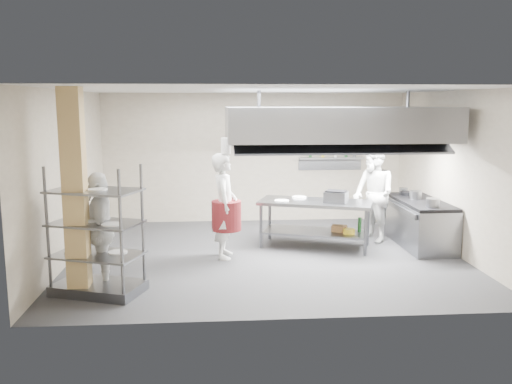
{
  "coord_description": "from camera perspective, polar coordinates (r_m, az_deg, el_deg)",
  "views": [
    {
      "loc": [
        -0.92,
        -9.62,
        2.78
      ],
      "look_at": [
        -0.17,
        0.2,
        1.15
      ],
      "focal_mm": 38.0,
      "sensor_mm": 36.0,
      "label": 1
    }
  ],
  "objects": [
    {
      "name": "stockpot",
      "position": [
        11.15,
        16.45,
        -0.28
      ],
      "size": [
        0.24,
        0.24,
        0.16
      ],
      "primitive_type": "cylinder",
      "color": "gray",
      "rests_on": "range_top"
    },
    {
      "name": "chef_line",
      "position": [
        11.12,
        12.26,
        -0.21
      ],
      "size": [
        0.98,
        1.11,
        1.93
      ],
      "primitive_type": "imported",
      "rotation": [
        0.0,
        0.0,
        -1.27
      ],
      "color": "white",
      "rests_on": "floor"
    },
    {
      "name": "wall_back",
      "position": [
        12.72,
        -0.19,
        3.61
      ],
      "size": [
        7.0,
        0.0,
        7.0
      ],
      "primitive_type": "plane",
      "rotation": [
        1.57,
        0.0,
        0.0
      ],
      "color": "gray",
      "rests_on": "ground"
    },
    {
      "name": "floor",
      "position": [
        10.05,
        1.07,
        -6.66
      ],
      "size": [
        7.0,
        7.0,
        0.0
      ],
      "primitive_type": "plane",
      "color": "#2C2C2E",
      "rests_on": "ground"
    },
    {
      "name": "wall_left",
      "position": [
        10.04,
        -19.22,
        1.54
      ],
      "size": [
        0.0,
        6.0,
        6.0
      ],
      "primitive_type": "plane",
      "rotation": [
        1.57,
        0.0,
        1.57
      ],
      "color": "gray",
      "rests_on": "ground"
    },
    {
      "name": "wicker_basket",
      "position": [
        10.58,
        8.76,
        -3.82
      ],
      "size": [
        0.34,
        0.29,
        0.12
      ],
      "primitive_type": "cube",
      "rotation": [
        0.0,
        0.0,
        -0.37
      ],
      "color": "olive",
      "rests_on": "island_undershelf"
    },
    {
      "name": "cooking_range",
      "position": [
        11.13,
        16.84,
        -3.26
      ],
      "size": [
        0.8,
        2.0,
        0.84
      ],
      "primitive_type": "cube",
      "color": "gray",
      "rests_on": "floor"
    },
    {
      "name": "chef_head",
      "position": [
        9.72,
        -3.34,
        -1.47
      ],
      "size": [
        0.5,
        0.72,
        1.9
      ],
      "primitive_type": "imported",
      "rotation": [
        0.0,
        0.0,
        1.5
      ],
      "color": "silver",
      "rests_on": "floor"
    },
    {
      "name": "pass_rack",
      "position": [
        8.21,
        -16.48,
        -3.87
      ],
      "size": [
        1.44,
        1.12,
        1.9
      ],
      "primitive_type": null,
      "rotation": [
        0.0,
        0.0,
        -0.34
      ],
      "color": "gray",
      "rests_on": "floor"
    },
    {
      "name": "plate_stack",
      "position": [
        8.3,
        -16.37,
        -6.18
      ],
      "size": [
        0.28,
        0.28,
        0.05
      ],
      "primitive_type": "cylinder",
      "color": "white",
      "rests_on": "pass_rack"
    },
    {
      "name": "chef_plating",
      "position": [
        8.46,
        -16.11,
        -3.92
      ],
      "size": [
        0.62,
        1.1,
        1.77
      ],
      "primitive_type": "imported",
      "rotation": [
        0.0,
        0.0,
        -1.38
      ],
      "color": "white",
      "rests_on": "floor"
    },
    {
      "name": "island_worktop",
      "position": [
        10.49,
        6.26,
        -1.1
      ],
      "size": [
        2.31,
        1.54,
        0.06
      ],
      "primitive_type": "cube",
      "rotation": [
        0.0,
        0.0,
        -0.33
      ],
      "color": "gray",
      "rests_on": "island"
    },
    {
      "name": "wall_right",
      "position": [
        10.66,
        20.18,
        1.92
      ],
      "size": [
        0.0,
        6.0,
        6.0
      ],
      "primitive_type": "plane",
      "rotation": [
        1.57,
        0.0,
        -1.57
      ],
      "color": "gray",
      "rests_on": "ground"
    },
    {
      "name": "griddle",
      "position": [
        10.37,
        8.41,
        -0.53
      ],
      "size": [
        0.51,
        0.47,
        0.2
      ],
      "primitive_type": "cube",
      "rotation": [
        0.0,
        0.0,
        -0.46
      ],
      "color": "slate",
      "rests_on": "island_worktop"
    },
    {
      "name": "exhaust_hood",
      "position": [
        10.27,
        8.19,
        7.17
      ],
      "size": [
        4.0,
        2.5,
        0.6
      ],
      "primitive_type": "cube",
      "color": "gray",
      "rests_on": "ceiling"
    },
    {
      "name": "island_undershelf",
      "position": [
        10.61,
        6.21,
        -4.19
      ],
      "size": [
        2.12,
        1.4,
        0.04
      ],
      "primitive_type": "cube",
      "rotation": [
        0.0,
        0.0,
        -0.33
      ],
      "color": "slate",
      "rests_on": "island"
    },
    {
      "name": "range_top",
      "position": [
        11.05,
        16.95,
        -0.98
      ],
      "size": [
        0.78,
        1.96,
        0.06
      ],
      "primitive_type": "cube",
      "color": "black",
      "rests_on": "cooking_range"
    },
    {
      "name": "island",
      "position": [
        10.57,
        6.22,
        -3.37
      ],
      "size": [
        2.31,
        1.54,
        0.91
      ],
      "primitive_type": null,
      "rotation": [
        0.0,
        0.0,
        -0.33
      ],
      "color": "gray",
      "rests_on": "floor"
    },
    {
      "name": "column",
      "position": [
        8.07,
        -18.5,
        -0.22
      ],
      "size": [
        0.3,
        0.3,
        3.0
      ],
      "primitive_type": "cube",
      "color": "tan",
      "rests_on": "floor"
    },
    {
      "name": "wall_shelf",
      "position": [
        12.82,
        7.93,
        3.57
      ],
      "size": [
        1.5,
        0.28,
        0.04
      ],
      "primitive_type": "cube",
      "color": "gray",
      "rests_on": "wall_back"
    },
    {
      "name": "hood_strip_b",
      "position": [
        10.52,
        12.97,
        5.34
      ],
      "size": [
        1.6,
        0.12,
        0.04
      ],
      "primitive_type": "cube",
      "color": "white",
      "rests_on": "exhaust_hood"
    },
    {
      "name": "hood_strip_a",
      "position": [
        10.13,
        3.15,
        5.41
      ],
      "size": [
        1.6,
        0.12,
        0.04
      ],
      "primitive_type": "cube",
      "color": "white",
      "rests_on": "exhaust_hood"
    },
    {
      "name": "ceiling",
      "position": [
        9.66,
        1.12,
        10.69
      ],
      "size": [
        7.0,
        7.0,
        0.0
      ],
      "primitive_type": "plane",
      "rotation": [
        3.14,
        0.0,
        0.0
      ],
      "color": "silver",
      "rests_on": "wall_back"
    }
  ]
}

